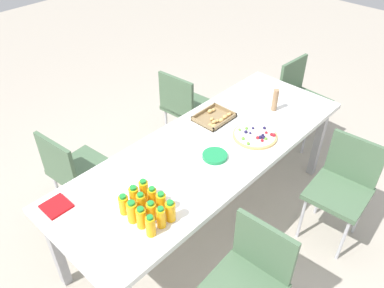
# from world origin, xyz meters

# --- Properties ---
(ground_plane) EXTENTS (12.00, 12.00, 0.00)m
(ground_plane) POSITION_xyz_m (0.00, 0.00, 0.00)
(ground_plane) COLOR #B2A899
(party_table) EXTENTS (2.35, 0.83, 0.75)m
(party_table) POSITION_xyz_m (0.00, 0.00, 0.68)
(party_table) COLOR white
(party_table) RESTS_ON ground_plane
(chair_far_right) EXTENTS (0.43, 0.43, 0.83)m
(chair_far_right) POSITION_xyz_m (0.58, 0.80, 0.50)
(chair_far_right) COLOR #4C6B4C
(chair_far_right) RESTS_ON ground_plane
(chair_near_right) EXTENTS (0.43, 0.43, 0.83)m
(chair_near_right) POSITION_xyz_m (0.59, -0.78, 0.50)
(chair_near_right) COLOR #4C6B4C
(chair_near_right) RESTS_ON ground_plane
(chair_near_left) EXTENTS (0.42, 0.42, 0.83)m
(chair_near_left) POSITION_xyz_m (-0.48, -0.74, 0.50)
(chair_near_left) COLOR #4C6B4C
(chair_near_left) RESTS_ON ground_plane
(chair_far_left) EXTENTS (0.44, 0.44, 0.83)m
(chair_far_left) POSITION_xyz_m (-0.64, 0.77, 0.50)
(chair_far_left) COLOR #4C6B4C
(chair_far_left) RESTS_ON ground_plane
(chair_end) EXTENTS (0.42, 0.42, 0.83)m
(chair_end) POSITION_xyz_m (1.47, 0.09, 0.50)
(chair_end) COLOR #4C6B4C
(chair_end) RESTS_ON ground_plane
(juice_bottle_0) EXTENTS (0.05, 0.05, 0.14)m
(juice_bottle_0) POSITION_xyz_m (-0.78, -0.27, 0.81)
(juice_bottle_0) COLOR #FBAD14
(juice_bottle_0) RESTS_ON party_table
(juice_bottle_1) EXTENTS (0.05, 0.05, 0.14)m
(juice_bottle_1) POSITION_xyz_m (-0.71, -0.27, 0.81)
(juice_bottle_1) COLOR #F9AD14
(juice_bottle_1) RESTS_ON party_table
(juice_bottle_2) EXTENTS (0.06, 0.06, 0.14)m
(juice_bottle_2) POSITION_xyz_m (-0.64, -0.27, 0.81)
(juice_bottle_2) COLOR #F9AB14
(juice_bottle_2) RESTS_ON party_table
(juice_bottle_3) EXTENTS (0.06, 0.06, 0.14)m
(juice_bottle_3) POSITION_xyz_m (-0.78, -0.19, 0.81)
(juice_bottle_3) COLOR #F8AB14
(juice_bottle_3) RESTS_ON party_table
(juice_bottle_4) EXTENTS (0.06, 0.06, 0.13)m
(juice_bottle_4) POSITION_xyz_m (-0.71, -0.19, 0.81)
(juice_bottle_4) COLOR #F9AE14
(juice_bottle_4) RESTS_ON party_table
(juice_bottle_5) EXTENTS (0.06, 0.06, 0.14)m
(juice_bottle_5) POSITION_xyz_m (-0.63, -0.19, 0.81)
(juice_bottle_5) COLOR #FAAE14
(juice_bottle_5) RESTS_ON party_table
(juice_bottle_6) EXTENTS (0.06, 0.06, 0.15)m
(juice_bottle_6) POSITION_xyz_m (-0.79, -0.12, 0.82)
(juice_bottle_6) COLOR #FAAC14
(juice_bottle_6) RESTS_ON party_table
(juice_bottle_7) EXTENTS (0.05, 0.05, 0.15)m
(juice_bottle_7) POSITION_xyz_m (-0.71, -0.11, 0.82)
(juice_bottle_7) COLOR #FAAF14
(juice_bottle_7) RESTS_ON party_table
(juice_bottle_8) EXTENTS (0.05, 0.05, 0.14)m
(juice_bottle_8) POSITION_xyz_m (-0.63, -0.12, 0.81)
(juice_bottle_8) COLOR #FBAC14
(juice_bottle_8) RESTS_ON party_table
(juice_bottle_9) EXTENTS (0.06, 0.06, 0.13)m
(juice_bottle_9) POSITION_xyz_m (-0.78, -0.04, 0.81)
(juice_bottle_9) COLOR #FBAF14
(juice_bottle_9) RESTS_ON party_table
(juice_bottle_10) EXTENTS (0.06, 0.06, 0.15)m
(juice_bottle_10) POSITION_xyz_m (-0.70, -0.04, 0.82)
(juice_bottle_10) COLOR #F9AD14
(juice_bottle_10) RESTS_ON party_table
(juice_bottle_11) EXTENTS (0.06, 0.06, 0.15)m
(juice_bottle_11) POSITION_xyz_m (-0.63, -0.05, 0.82)
(juice_bottle_11) COLOR #F8AF14
(juice_bottle_11) RESTS_ON party_table
(fruit_pizza) EXTENTS (0.32, 0.32, 0.05)m
(fruit_pizza) POSITION_xyz_m (0.33, -0.16, 0.76)
(fruit_pizza) COLOR tan
(fruit_pizza) RESTS_ON party_table
(snack_tray) EXTENTS (0.28, 0.23, 0.04)m
(snack_tray) POSITION_xyz_m (0.30, 0.20, 0.76)
(snack_tray) COLOR olive
(snack_tray) RESTS_ON party_table
(plate_stack) EXTENTS (0.17, 0.17, 0.02)m
(plate_stack) POSITION_xyz_m (-0.05, -0.10, 0.76)
(plate_stack) COLOR #1E8C4C
(plate_stack) RESTS_ON party_table
(napkin_stack) EXTENTS (0.15, 0.15, 0.01)m
(napkin_stack) POSITION_xyz_m (-1.03, 0.28, 0.75)
(napkin_stack) COLOR red
(napkin_stack) RESTS_ON party_table
(cardboard_tube) EXTENTS (0.04, 0.04, 0.18)m
(cardboard_tube) POSITION_xyz_m (0.72, -0.06, 0.84)
(cardboard_tube) COLOR #9E7A56
(cardboard_tube) RESTS_ON party_table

